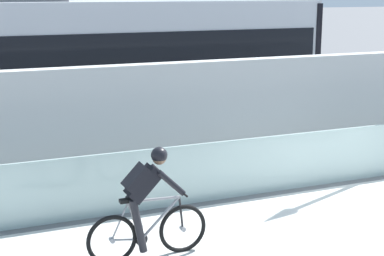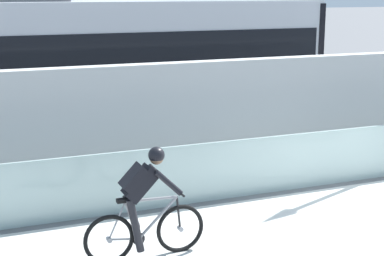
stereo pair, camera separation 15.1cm
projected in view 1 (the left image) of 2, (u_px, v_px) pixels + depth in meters
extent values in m
cube|color=#ADC6C1|center=(325.00, 157.00, 11.78)|extent=(32.00, 0.05, 1.08)
cube|color=silver|center=(278.00, 110.00, 13.26)|extent=(32.00, 0.36, 2.30)
cube|color=#595654|center=(227.00, 136.00, 15.74)|extent=(32.00, 0.08, 0.01)
cube|color=#595654|center=(204.00, 125.00, 17.03)|extent=(32.00, 0.08, 0.01)
cube|color=silver|center=(99.00, 66.00, 14.77)|extent=(11.00, 2.50, 3.10)
cube|color=black|center=(99.00, 52.00, 14.69)|extent=(10.56, 2.54, 1.04)
cube|color=#4C4C51|center=(101.00, 121.00, 15.08)|extent=(10.78, 2.53, 0.28)
cube|color=#232326|center=(228.00, 116.00, 16.45)|extent=(1.40, 1.88, 0.20)
cylinder|color=black|center=(240.00, 124.00, 15.82)|extent=(0.60, 0.10, 0.60)
cylinder|color=black|center=(217.00, 114.00, 17.11)|extent=(0.60, 0.10, 0.60)
cube|color=black|center=(292.00, 56.00, 16.84)|extent=(0.16, 2.54, 2.94)
torus|color=black|center=(183.00, 229.00, 8.74)|extent=(0.72, 0.06, 0.72)
cylinder|color=#99999E|center=(183.00, 229.00, 8.74)|extent=(0.07, 0.10, 0.07)
torus|color=black|center=(112.00, 240.00, 8.34)|extent=(0.72, 0.06, 0.72)
cylinder|color=#99999E|center=(112.00, 240.00, 8.34)|extent=(0.07, 0.10, 0.07)
cylinder|color=#99999E|center=(160.00, 218.00, 8.57)|extent=(0.60, 0.04, 0.58)
cylinder|color=#99999E|center=(135.00, 221.00, 8.42)|extent=(0.22, 0.04, 0.59)
cylinder|color=#99999E|center=(154.00, 199.00, 8.47)|extent=(0.76, 0.04, 0.07)
cylinder|color=#99999E|center=(127.00, 240.00, 8.43)|extent=(0.43, 0.03, 0.09)
cylinder|color=#99999E|center=(120.00, 221.00, 8.33)|extent=(0.27, 0.02, 0.53)
cylinder|color=black|center=(181.00, 213.00, 8.68)|extent=(0.08, 0.03, 0.49)
cube|color=black|center=(128.00, 200.00, 8.32)|extent=(0.24, 0.10, 0.05)
cylinder|color=black|center=(179.00, 190.00, 8.59)|extent=(0.03, 0.58, 0.03)
cylinder|color=#262628|center=(141.00, 239.00, 8.52)|extent=(0.18, 0.02, 0.18)
cube|color=black|center=(143.00, 184.00, 8.35)|extent=(0.50, 0.28, 0.51)
cube|color=black|center=(136.00, 178.00, 8.30)|extent=(0.38, 0.30, 0.38)
sphere|color=#997051|center=(159.00, 158.00, 8.37)|extent=(0.20, 0.20, 0.20)
sphere|color=black|center=(159.00, 155.00, 8.36)|extent=(0.23, 0.23, 0.23)
cylinder|color=black|center=(172.00, 183.00, 8.34)|extent=(0.41, 0.08, 0.41)
cylinder|color=black|center=(163.00, 177.00, 8.63)|extent=(0.41, 0.08, 0.41)
cylinder|color=black|center=(138.00, 226.00, 8.36)|extent=(0.25, 0.11, 0.79)
cylinder|color=black|center=(134.00, 212.00, 8.49)|extent=(0.25, 0.11, 0.52)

